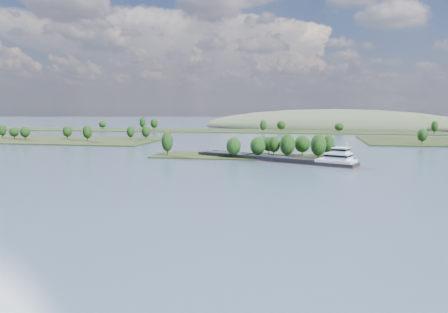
# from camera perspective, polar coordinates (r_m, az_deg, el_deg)

# --- Properties ---
(ground) EXTENTS (1800.00, 1800.00, 0.00)m
(ground) POSITION_cam_1_polar(r_m,az_deg,el_deg) (168.56, 0.54, -2.45)
(ground) COLOR #334459
(ground) RESTS_ON ground
(tree_island) EXTENTS (100.00, 30.00, 13.81)m
(tree_island) POSITION_cam_1_polar(r_m,az_deg,el_deg) (224.49, 5.14, 0.87)
(tree_island) COLOR black
(tree_island) RESTS_ON ground
(back_shoreline) EXTENTS (900.00, 60.00, 15.68)m
(back_shoreline) POSITION_cam_1_polar(r_m,az_deg,el_deg) (444.71, 8.31, 3.31)
(back_shoreline) COLOR black
(back_shoreline) RESTS_ON ground
(hill_west) EXTENTS (320.00, 160.00, 44.00)m
(hill_west) POSITION_cam_1_polar(r_m,az_deg,el_deg) (545.16, 14.11, 3.72)
(hill_west) COLOR #3F4B33
(hill_west) RESTS_ON ground
(cargo_barge) EXTENTS (80.58, 43.26, 11.34)m
(cargo_barge) POSITION_cam_1_polar(r_m,az_deg,el_deg) (211.30, 7.68, -0.24)
(cargo_barge) COLOR black
(cargo_barge) RESTS_ON ground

